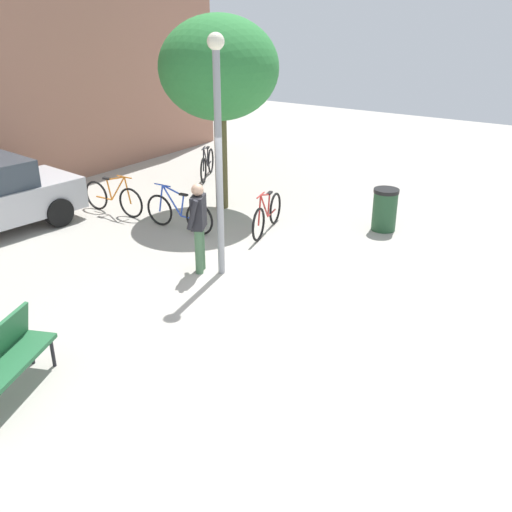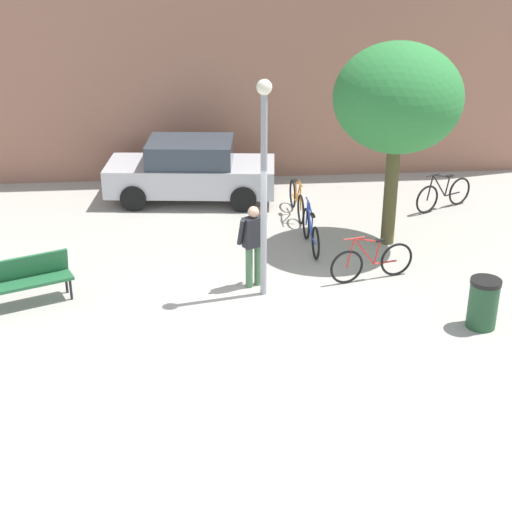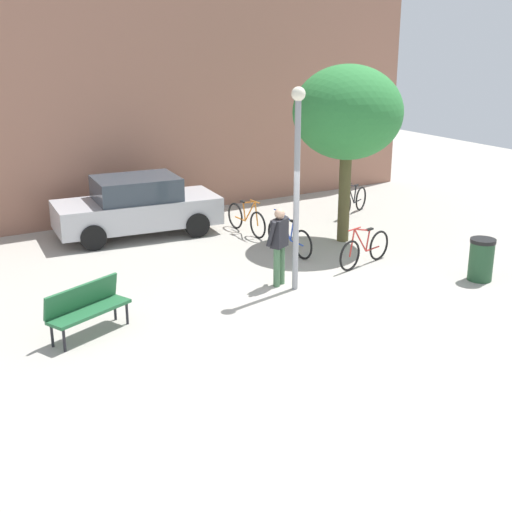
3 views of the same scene
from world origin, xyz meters
name	(u,v)px [view 1 (image 1 of 3)]	position (x,y,z in m)	size (l,w,h in m)	color
ground_plane	(273,289)	(0.00, 0.00, 0.00)	(36.00, 36.00, 0.00)	#A8A399
lamppost	(218,137)	(0.05, 1.14, 2.51)	(0.28, 0.28, 4.14)	gray
person_by_lamppost	(199,222)	(-0.11, 1.51, 0.97)	(0.63, 0.47, 1.67)	#47704C
park_bench	(0,359)	(-4.37, 1.17, 0.55)	(1.66, 1.05, 0.92)	#236038
plaza_tree	(219,69)	(3.04, 3.40, 3.22)	(2.68, 2.68, 4.39)	#4D4828
bicycle_red	(267,215)	(2.26, 1.59, 0.38)	(1.77, 0.49, 0.97)	black
bicycle_black	(207,164)	(4.90, 5.33, 0.38)	(1.63, 0.88, 0.97)	black
bicycle_orange	(114,198)	(1.24, 5.22, 0.38)	(0.13, 1.81, 0.97)	black
bicycle_blue	(179,213)	(1.28, 3.24, 0.38)	(0.12, 1.81, 0.97)	black
trash_bin	(385,209)	(3.79, -0.45, 0.47)	(0.55, 0.55, 0.93)	#234C2D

